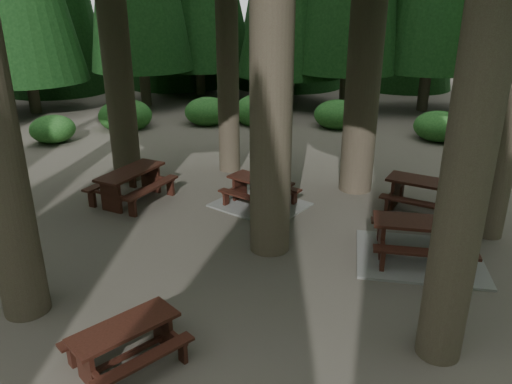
% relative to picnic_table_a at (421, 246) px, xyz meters
% --- Properties ---
extents(ground, '(80.00, 80.00, 0.00)m').
position_rel_picnic_table_a_xyz_m(ground, '(-3.91, -0.46, -0.30)').
color(ground, '#575147').
rests_on(ground, ground).
extents(picnic_table_a, '(2.64, 2.22, 0.86)m').
position_rel_picnic_table_a_xyz_m(picnic_table_a, '(0.00, 0.00, 0.00)').
color(picnic_table_a, gray).
rests_on(picnic_table_a, ground).
extents(picnic_table_b, '(1.99, 2.27, 0.85)m').
position_rel_picnic_table_a_xyz_m(picnic_table_b, '(-7.19, 1.48, 0.26)').
color(picnic_table_b, black).
rests_on(picnic_table_b, ground).
extents(picnic_table_c, '(2.70, 2.51, 0.73)m').
position_rel_picnic_table_a_xyz_m(picnic_table_c, '(-3.83, 1.94, -0.06)').
color(picnic_table_c, gray).
rests_on(picnic_table_c, ground).
extents(picnic_table_d, '(2.32, 2.07, 0.84)m').
position_rel_picnic_table_a_xyz_m(picnic_table_d, '(0.28, 2.48, 0.26)').
color(picnic_table_d, black).
rests_on(picnic_table_d, ground).
extents(picnic_table_e, '(1.91, 1.99, 0.68)m').
position_rel_picnic_table_a_xyz_m(picnic_table_e, '(-4.39, -4.30, 0.15)').
color(picnic_table_e, black).
rests_on(picnic_table_e, ground).
extents(shrub_ring, '(23.86, 24.64, 1.49)m').
position_rel_picnic_table_a_xyz_m(shrub_ring, '(-3.21, 0.29, 0.10)').
color(shrub_ring, '#1F5B20').
rests_on(shrub_ring, ground).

